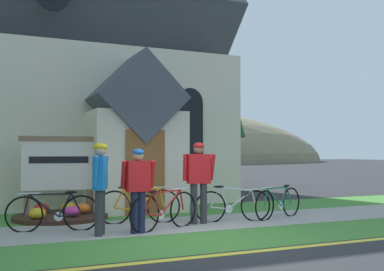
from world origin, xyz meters
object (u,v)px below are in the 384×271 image
Objects in this scene: bicycle_orange at (139,206)px; roadside_conifer at (207,65)px; bicycle_red at (233,205)px; bicycle_white at (279,203)px; bicycle_blue at (164,210)px; church_sign at (59,166)px; cyclist_in_green_jersey at (100,181)px; cyclist_in_red_jersey at (199,176)px; bicycle_black at (53,212)px; cyclist_in_yellow_jersey at (138,184)px.

bicycle_orange is 9.04m from roadside_conifer.
bicycle_red is 8.66m from roadside_conifer.
bicycle_blue reaches higher than bicycle_white.
church_sign reaches higher than cyclist_in_green_jersey.
bicycle_red and bicycle_orange have the same top height.
cyclist_in_red_jersey is (0.93, 0.39, 0.66)m from bicycle_blue.
cyclist_in_red_jersey is 0.23× the size of roadside_conifer.
bicycle_black is at bearing 175.67° from bicycle_red.
roadside_conifer is at bearing 36.67° from church_sign.
bicycle_red is 2.53m from cyclist_in_yellow_jersey.
cyclist_in_yellow_jersey is at bearing -124.14° from roadside_conifer.
bicycle_white is at bearing 1.72° from bicycle_red.
roadside_conifer is at bearing 58.49° from bicycle_blue.
cyclist_in_green_jersey reaches higher than bicycle_black.
cyclist_in_yellow_jersey is at bearing -32.09° from bicycle_black.
roadside_conifer is (1.45, 6.84, 4.54)m from bicycle_white.
bicycle_black is 5.06m from bicycle_white.
bicycle_red is 1.05× the size of bicycle_blue.
cyclist_in_red_jersey is (2.98, -0.30, 0.67)m from bicycle_black.
bicycle_blue is at bearing -121.51° from roadside_conifer.
bicycle_orange reaches higher than bicycle_blue.
bicycle_orange is (-1.99, 0.60, 0.01)m from bicycle_red.
cyclist_in_green_jersey is 0.22× the size of roadside_conifer.
cyclist_in_yellow_jersey is (-0.61, -0.21, 0.55)m from bicycle_blue.
bicycle_orange is (1.83, 0.31, 0.01)m from bicycle_black.
church_sign is 1.09× the size of bicycle_black.
cyclist_in_green_jersey is at bearing -134.56° from bicycle_orange.
cyclist_in_green_jersey is (-1.10, -1.12, 0.63)m from bicycle_orange.
roadside_conifer is (3.53, 6.88, 3.87)m from cyclist_in_red_jersey.
bicycle_blue is 9.66m from roadside_conifer.
cyclist_in_green_jersey is (-4.33, -0.55, 0.64)m from bicycle_white.
cyclist_in_green_jersey reaches higher than bicycle_blue.
cyclist_in_red_jersey reaches higher than bicycle_blue.
church_sign reaches higher than cyclist_in_yellow_jersey.
bicycle_blue is 1.20m from cyclist_in_red_jersey.
cyclist_in_red_jersey is at bearing 21.21° from cyclist_in_yellow_jersey.
church_sign is at bearing 138.28° from cyclist_in_red_jersey.
cyclist_in_red_jersey is at bearing -5.74° from bicycle_black.
bicycle_black is 3.07m from cyclist_in_red_jersey.
church_sign is 1.19× the size of cyclist_in_yellow_jersey.
cyclist_in_green_jersey is at bearing -47.81° from bicycle_black.
cyclist_in_green_jersey reaches higher than bicycle_white.
church_sign is at bearing 146.13° from bicycle_red.
church_sign reaches higher than bicycle_blue.
bicycle_white is at bearing -25.91° from church_sign.
bicycle_blue is 1.03× the size of cyclist_in_yellow_jersey.
cyclist_in_yellow_jersey is (0.70, -0.09, -0.08)m from cyclist_in_green_jersey.
cyclist_in_green_jersey is at bearing -128.02° from roadside_conifer.
cyclist_in_red_jersey is at bearing -178.69° from bicycle_white.
bicycle_white is (5.06, -0.25, -0.00)m from bicycle_black.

